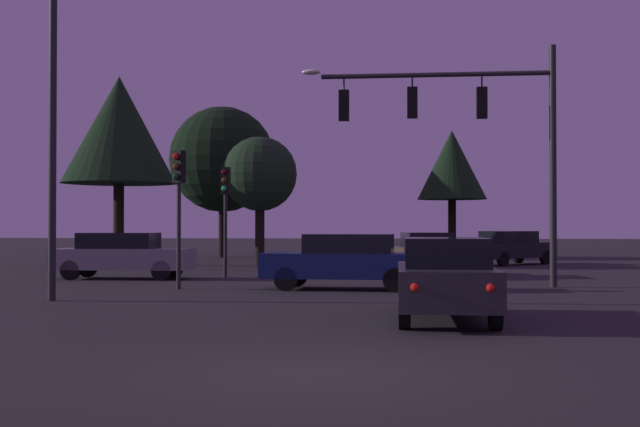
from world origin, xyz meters
TOP-DOWN VIEW (x-y plane):
  - ground_plane at (0.00, 24.50)m, footprint 168.00×168.00m
  - traffic_signal_mast_arm at (2.77, 14.33)m, footprint 7.31×0.40m
  - traffic_light_corner_left at (-5.30, 12.51)m, footprint 0.37×0.39m
  - traffic_light_corner_right at (-5.19, 17.84)m, footprint 0.32×0.36m
  - car_nearside_lane at (1.71, 5.58)m, footprint 1.77×4.26m
  - car_crossing_left at (-8.38, 16.63)m, footprint 4.64×1.89m
  - car_crossing_right at (-0.71, 12.88)m, footprint 4.55×1.92m
  - car_far_lane at (5.57, 28.31)m, footprint 4.42×4.39m
  - car_parked_lot at (1.61, 19.10)m, footprint 2.35×4.35m
  - parking_lot_lamp_post at (-7.21, 8.67)m, footprint 1.70×0.36m
  - tree_left_far at (-11.81, 25.68)m, footprint 5.05×5.05m
  - tree_center_horizon at (-9.39, 35.46)m, footprint 5.90×5.90m
  - tree_right_cluster at (3.31, 35.55)m, footprint 3.75×3.75m
  - tree_lot_edge at (-5.39, 25.34)m, footprint 3.22×3.22m

SIDE VIEW (x-z plane):
  - ground_plane at x=0.00m, z-range 0.00..0.00m
  - car_nearside_lane at x=1.71m, z-range 0.03..1.55m
  - car_parked_lot at x=1.61m, z-range 0.03..1.55m
  - car_crossing_right at x=-0.71m, z-range 0.04..1.56m
  - car_far_lane at x=5.57m, z-range 0.04..1.56m
  - car_crossing_left at x=-8.38m, z-range 0.04..1.56m
  - traffic_light_corner_right at x=-5.19m, z-range 0.80..4.55m
  - traffic_light_corner_left at x=-5.30m, z-range 0.82..4.65m
  - tree_lot_edge at x=-5.39m, z-range 1.16..6.77m
  - traffic_signal_mast_arm at x=2.77m, z-range 1.29..8.20m
  - parking_lot_lamp_post at x=-7.21m, z-range 1.06..8.83m
  - tree_right_cluster at x=3.31m, z-range 1.56..8.52m
  - tree_center_horizon at x=-9.39m, z-range 1.26..9.69m
  - tree_left_far at x=-11.81m, z-range 1.79..10.21m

